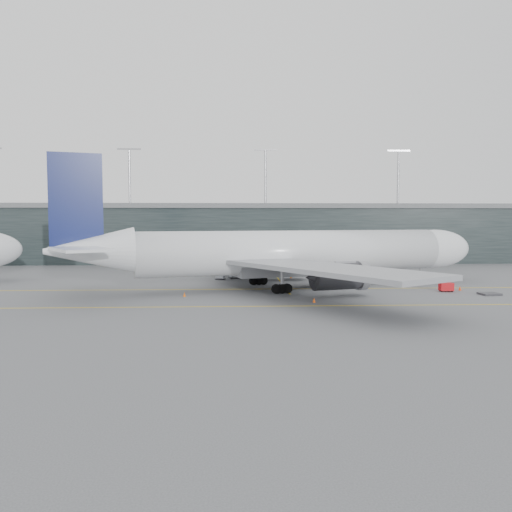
{
  "coord_description": "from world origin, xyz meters",
  "views": [
    {
      "loc": [
        -3.3,
        -82.37,
        10.76
      ],
      "look_at": [
        0.21,
        -4.0,
        5.27
      ],
      "focal_mm": 35.0,
      "sensor_mm": 36.0,
      "label": 1
    }
  ],
  "objects": [
    {
      "name": "uld_a",
      "position": [
        -5.81,
        9.22,
        0.84
      ],
      "size": [
        2.01,
        1.74,
        1.6
      ],
      "rotation": [
        0.0,
        0.0,
        -0.21
      ],
      "color": "#323236",
      "rests_on": "ground"
    },
    {
      "name": "terminal",
      "position": [
        -0.0,
        58.0,
        7.62
      ],
      "size": [
        240.0,
        36.0,
        29.0
      ],
      "color": "black",
      "rests_on": "ground"
    },
    {
      "name": "ground",
      "position": [
        0.0,
        0.0,
        0.0
      ],
      "size": [
        320.0,
        320.0,
        0.0
      ],
      "primitive_type": "plane",
      "color": "#545458",
      "rests_on": "ground"
    },
    {
      "name": "taxiline_b",
      "position": [
        0.0,
        -20.0,
        0.01
      ],
      "size": [
        160.0,
        0.25,
        0.02
      ],
      "primitive_type": "cube",
      "color": "gold",
      "rests_on": "ground"
    },
    {
      "name": "cone_nose",
      "position": [
        31.84,
        -6.91,
        0.36
      ],
      "size": [
        0.45,
        0.45,
        0.72
      ],
      "primitive_type": "cone",
      "color": "#F63E0D",
      "rests_on": "ground"
    },
    {
      "name": "main_aircraft",
      "position": [
        6.09,
        -2.7,
        5.66
      ],
      "size": [
        70.64,
        64.96,
        20.18
      ],
      "rotation": [
        0.0,
        0.0,
        0.29
      ],
      "color": "white",
      "rests_on": "ground"
    },
    {
      "name": "cone_wing_port",
      "position": [
        7.51,
        11.04,
        0.39
      ],
      "size": [
        0.49,
        0.49,
        0.78
      ],
      "primitive_type": "cone",
      "color": "#E35D0C",
      "rests_on": "ground"
    },
    {
      "name": "taxiline_lead_main",
      "position": [
        5.0,
        20.0,
        0.01
      ],
      "size": [
        0.25,
        60.0,
        0.02
      ],
      "primitive_type": "cube",
      "color": "gold",
      "rests_on": "ground"
    },
    {
      "name": "gse_cart",
      "position": [
        29.15,
        -8.1,
        0.76
      ],
      "size": [
        2.03,
        1.32,
        1.36
      ],
      "rotation": [
        0.0,
        0.0,
        -0.02
      ],
      "color": "red",
      "rests_on": "ground"
    },
    {
      "name": "taxiline_a",
      "position": [
        0.0,
        -4.0,
        0.01
      ],
      "size": [
        160.0,
        0.25,
        0.02
      ],
      "primitive_type": "cube",
      "color": "gold",
      "rests_on": "ground"
    },
    {
      "name": "uld_c",
      "position": [
        -0.38,
        11.42,
        0.89
      ],
      "size": [
        2.25,
        2.02,
        1.7
      ],
      "rotation": [
        0.0,
        0.0,
        0.33
      ],
      "color": "#323236",
      "rests_on": "ground"
    },
    {
      "name": "jet_bridge",
      "position": [
        24.28,
        22.32,
        4.33
      ],
      "size": [
        11.42,
        42.61,
        5.79
      ],
      "rotation": [
        0.0,
        0.0,
        -0.23
      ],
      "color": "#29282D",
      "rests_on": "ground"
    },
    {
      "name": "baggage_dolly",
      "position": [
        34.03,
        -11.74,
        0.16
      ],
      "size": [
        2.96,
        2.48,
        0.27
      ],
      "primitive_type": "cube",
      "rotation": [
        0.0,
        0.0,
        0.11
      ],
      "color": "#333237",
      "rests_on": "ground"
    },
    {
      "name": "uld_b",
      "position": [
        -3.05,
        10.65,
        1.04
      ],
      "size": [
        2.52,
        2.2,
        1.98
      ],
      "rotation": [
        0.0,
        0.0,
        0.24
      ],
      "color": "#323236",
      "rests_on": "ground"
    },
    {
      "name": "cone_tail",
      "position": [
        -10.36,
        -11.4,
        0.33
      ],
      "size": [
        0.42,
        0.42,
        0.66
      ],
      "primitive_type": "cone",
      "color": "orange",
      "rests_on": "ground"
    },
    {
      "name": "cone_wing_stbd",
      "position": [
        7.31,
        -17.35,
        0.32
      ],
      "size": [
        0.4,
        0.4,
        0.64
      ],
      "primitive_type": "cone",
      "color": "#E64E0C",
      "rests_on": "ground"
    }
  ]
}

